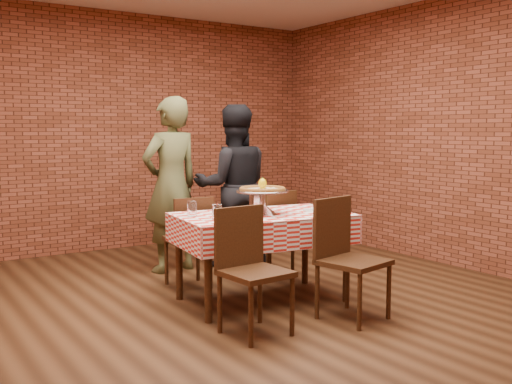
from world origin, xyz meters
TOP-DOWN VIEW (x-y plane):
  - ground at (0.00, 0.00)m, footprint 6.00×6.00m
  - back_wall at (0.00, 3.00)m, footprint 5.50×0.00m
  - table at (0.28, 0.12)m, footprint 1.52×1.03m
  - tablecloth at (0.28, 0.12)m, footprint 1.56×1.07m
  - pizza_stand at (0.27, 0.09)m, footprint 0.53×0.53m
  - pizza at (0.27, 0.09)m, footprint 0.46×0.46m
  - lemon at (0.27, 0.09)m, footprint 0.08×0.08m
  - water_glass_left at (-0.21, 0.03)m, footprint 0.09×0.09m
  - water_glass_right at (-0.28, 0.32)m, footprint 0.09×0.09m
  - side_plate at (0.74, 0.01)m, footprint 0.17×0.17m
  - sweetener_packet_a at (0.81, -0.10)m, footprint 0.06×0.04m
  - sweetener_packet_b at (0.89, -0.10)m, footprint 0.05×0.04m
  - condiment_caddy at (0.41, 0.41)m, footprint 0.09×0.08m
  - chair_near_left at (-0.23, -0.57)m, footprint 0.46×0.46m
  - chair_near_right at (0.59, -0.69)m, footprint 0.54×0.54m
  - chair_far_left at (-0.04, 0.88)m, footprint 0.42×0.42m
  - chair_far_right at (0.81, 0.78)m, footprint 0.45×0.45m
  - diner_olive at (0.10, 1.54)m, footprint 0.71×0.52m
  - diner_black at (0.75, 1.38)m, footprint 1.02×0.92m

SIDE VIEW (x-z plane):
  - ground at x=0.00m, z-range 0.00..0.00m
  - table at x=0.28m, z-range 0.00..0.75m
  - chair_far_left at x=-0.04m, z-range 0.00..0.86m
  - chair_far_right at x=0.81m, z-range 0.00..0.88m
  - chair_near_left at x=-0.23m, z-range 0.00..0.91m
  - chair_near_right at x=0.59m, z-range 0.00..0.94m
  - tablecloth at x=0.28m, z-range 0.51..0.76m
  - sweetener_packet_a at x=0.81m, z-range 0.76..0.76m
  - sweetener_packet_b at x=0.89m, z-range 0.76..0.76m
  - side_plate at x=0.74m, z-range 0.76..0.77m
  - water_glass_left at x=-0.21m, z-range 0.76..0.88m
  - water_glass_right at x=-0.28m, z-range 0.76..0.88m
  - condiment_caddy at x=0.41m, z-range 0.76..0.89m
  - pizza_stand at x=0.27m, z-range 0.76..0.96m
  - diner_black at x=0.75m, z-range 0.00..1.74m
  - diner_olive at x=0.10m, z-range 0.00..1.81m
  - pizza at x=0.27m, z-range 0.95..0.98m
  - lemon at x=0.27m, z-range 0.97..1.06m
  - back_wall at x=0.00m, z-range -1.30..4.20m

